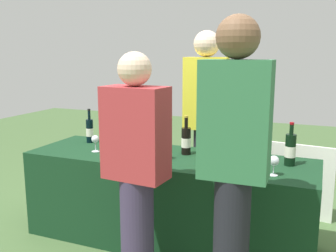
# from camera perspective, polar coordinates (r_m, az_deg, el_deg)

# --- Properties ---
(ground_plane) EXTENTS (12.00, 12.00, 0.00)m
(ground_plane) POSITION_cam_1_polar(r_m,az_deg,el_deg) (3.38, 0.00, -16.57)
(ground_plane) COLOR #476638
(tasting_table) EXTENTS (2.35, 0.74, 0.73)m
(tasting_table) POSITION_cam_1_polar(r_m,az_deg,el_deg) (3.23, 0.00, -10.80)
(tasting_table) COLOR #14381E
(tasting_table) RESTS_ON ground_plane
(wine_bottle_0) EXTENTS (0.07, 0.07, 0.32)m
(wine_bottle_0) POSITION_cam_1_polar(r_m,az_deg,el_deg) (3.63, -11.63, -0.66)
(wine_bottle_0) COLOR black
(wine_bottle_0) RESTS_ON tasting_table
(wine_bottle_1) EXTENTS (0.08, 0.08, 0.33)m
(wine_bottle_1) POSITION_cam_1_polar(r_m,az_deg,el_deg) (3.15, 2.72, -2.19)
(wine_bottle_1) COLOR black
(wine_bottle_1) RESTS_ON tasting_table
(wine_bottle_2) EXTENTS (0.07, 0.07, 0.34)m
(wine_bottle_2) POSITION_cam_1_polar(r_m,az_deg,el_deg) (3.10, 7.02, -2.38)
(wine_bottle_2) COLOR black
(wine_bottle_2) RESTS_ON tasting_table
(wine_bottle_3) EXTENTS (0.08, 0.08, 0.33)m
(wine_bottle_3) POSITION_cam_1_polar(r_m,az_deg,el_deg) (3.03, 13.92, -2.88)
(wine_bottle_3) COLOR black
(wine_bottle_3) RESTS_ON tasting_table
(wine_bottle_4) EXTENTS (0.08, 0.08, 0.33)m
(wine_bottle_4) POSITION_cam_1_polar(r_m,az_deg,el_deg) (2.98, 17.83, -3.37)
(wine_bottle_4) COLOR black
(wine_bottle_4) RESTS_ON tasting_table
(wine_glass_0) EXTENTS (0.07, 0.07, 0.14)m
(wine_glass_0) POSITION_cam_1_polar(r_m,az_deg,el_deg) (3.29, -10.83, -2.06)
(wine_glass_0) COLOR silver
(wine_glass_0) RESTS_ON tasting_table
(wine_glass_1) EXTENTS (0.06, 0.06, 0.13)m
(wine_glass_1) POSITION_cam_1_polar(r_m,az_deg,el_deg) (3.01, -5.41, -3.29)
(wine_glass_1) COLOR silver
(wine_glass_1) RESTS_ON tasting_table
(wine_glass_2) EXTENTS (0.07, 0.07, 0.15)m
(wine_glass_2) POSITION_cam_1_polar(r_m,az_deg,el_deg) (3.04, -3.32, -2.81)
(wine_glass_2) COLOR silver
(wine_glass_2) RESTS_ON tasting_table
(wine_glass_3) EXTENTS (0.07, 0.07, 0.14)m
(wine_glass_3) POSITION_cam_1_polar(r_m,az_deg,el_deg) (3.00, -0.42, -3.18)
(wine_glass_3) COLOR silver
(wine_glass_3) RESTS_ON tasting_table
(wine_glass_4) EXTENTS (0.07, 0.07, 0.14)m
(wine_glass_4) POSITION_cam_1_polar(r_m,az_deg,el_deg) (2.82, 5.28, -4.19)
(wine_glass_4) COLOR silver
(wine_glass_4) RESTS_ON tasting_table
(wine_glass_5) EXTENTS (0.07, 0.07, 0.14)m
(wine_glass_5) POSITION_cam_1_polar(r_m,az_deg,el_deg) (2.71, 15.56, -5.13)
(wine_glass_5) COLOR silver
(wine_glass_5) RESTS_ON tasting_table
(server_pouring) EXTENTS (0.41, 0.25, 1.76)m
(server_pouring) POSITION_cam_1_polar(r_m,az_deg,el_deg) (3.54, 5.61, 1.21)
(server_pouring) COLOR black
(server_pouring) RESTS_ON ground_plane
(guest_0) EXTENTS (0.42, 0.25, 1.57)m
(guest_0) POSITION_cam_1_polar(r_m,az_deg,el_deg) (2.44, -4.78, -6.20)
(guest_0) COLOR #3F3351
(guest_0) RESTS_ON ground_plane
(guest_1) EXTENTS (0.39, 0.24, 1.76)m
(guest_1) POSITION_cam_1_polar(r_m,az_deg,el_deg) (2.16, 9.82, -5.03)
(guest_1) COLOR black
(guest_1) RESTS_ON ground_plane
(menu_board) EXTENTS (0.62, 0.11, 0.71)m
(menu_board) POSITION_cam_1_polar(r_m,az_deg,el_deg) (3.88, 19.07, -7.80)
(menu_board) COLOR white
(menu_board) RESTS_ON ground_plane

